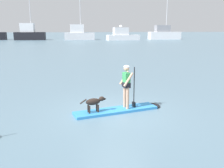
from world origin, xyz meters
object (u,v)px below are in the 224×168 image
(moored_boat_far_port, at_px, (29,34))
(moored_boat_center, at_px, (122,35))
(person_paddler, at_px, (127,83))
(moored_boat_starboard, at_px, (164,34))
(dog, at_px, (94,102))
(moored_boat_port, at_px, (79,34))
(paddleboard, at_px, (121,110))

(moored_boat_far_port, height_order, moored_boat_center, moored_boat_far_port)
(person_paddler, distance_m, moored_boat_starboard, 67.18)
(dog, xyz_separation_m, moored_boat_far_port, (-12.05, 64.72, 1.24))
(moored_boat_starboard, bearing_deg, moored_boat_port, 177.97)
(moored_boat_far_port, bearing_deg, dog, -79.45)
(moored_boat_far_port, xyz_separation_m, moored_boat_port, (13.61, -1.25, -0.12))
(paddleboard, xyz_separation_m, moored_boat_starboard, (25.40, 62.33, 1.53))
(person_paddler, bearing_deg, paddleboard, -166.61)
(moored_boat_port, xyz_separation_m, moored_boat_center, (11.79, -3.98, -0.33))
(paddleboard, distance_m, person_paddler, 1.08)
(person_paddler, bearing_deg, moored_boat_far_port, 101.73)
(moored_boat_far_port, distance_m, moored_boat_center, 25.94)
(moored_boat_port, distance_m, moored_boat_starboard, 24.96)
(paddleboard, height_order, moored_boat_far_port, moored_boat_far_port)
(paddleboard, height_order, dog, dog)
(person_paddler, xyz_separation_m, moored_boat_center, (12.03, 59.18, 0.18))
(moored_boat_far_port, bearing_deg, person_paddler, -78.27)
(dog, bearing_deg, paddleboard, 13.39)
(moored_boat_port, xyz_separation_m, moored_boat_starboard, (24.94, -0.88, -0.03))
(paddleboard, xyz_separation_m, person_paddler, (0.22, 0.05, 1.05))
(moored_boat_center, bearing_deg, person_paddler, -101.50)
(moored_boat_center, bearing_deg, moored_boat_far_port, 168.38)
(person_paddler, xyz_separation_m, moored_boat_port, (0.24, 63.16, 0.51))
(paddleboard, relative_size, person_paddler, 2.16)
(paddleboard, relative_size, moored_boat_far_port, 0.33)
(person_paddler, distance_m, moored_boat_port, 63.16)
(paddleboard, height_order, moored_boat_center, moored_boat_center)
(moored_boat_center, xyz_separation_m, moored_boat_starboard, (13.15, 3.10, 0.29))
(person_paddler, height_order, dog, person_paddler)
(person_paddler, bearing_deg, dog, -166.61)
(moored_boat_center, bearing_deg, paddleboard, -101.69)
(paddleboard, xyz_separation_m, moored_boat_far_port, (-13.15, 64.45, 1.69))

